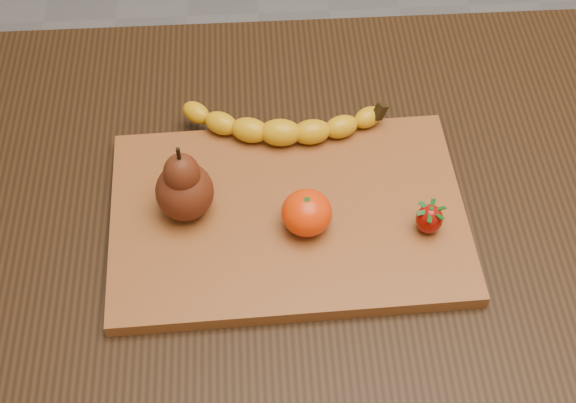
{
  "coord_description": "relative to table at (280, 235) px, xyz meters",
  "views": [
    {
      "loc": [
        -0.03,
        -0.66,
        1.59
      ],
      "look_at": [
        0.01,
        -0.05,
        0.8
      ],
      "focal_mm": 50.0,
      "sensor_mm": 36.0,
      "label": 1
    }
  ],
  "objects": [
    {
      "name": "table",
      "position": [
        0.0,
        0.0,
        0.0
      ],
      "size": [
        1.0,
        0.7,
        0.76
      ],
      "color": "black",
      "rests_on": "ground"
    },
    {
      "name": "cutting_board",
      "position": [
        0.01,
        -0.05,
        0.11
      ],
      "size": [
        0.46,
        0.31,
        0.02
      ],
      "primitive_type": "cube",
      "rotation": [
        0.0,
        0.0,
        0.03
      ],
      "color": "brown",
      "rests_on": "table"
    },
    {
      "name": "pear",
      "position": [
        -0.12,
        -0.04,
        0.17
      ],
      "size": [
        0.09,
        0.09,
        0.11
      ],
      "primitive_type": null,
      "rotation": [
        0.0,
        0.0,
        0.36
      ],
      "color": "#4E1D0C",
      "rests_on": "cutting_board"
    },
    {
      "name": "strawberry",
      "position": [
        0.18,
        -0.08,
        0.14
      ],
      "size": [
        0.04,
        0.04,
        0.04
      ],
      "primitive_type": null,
      "rotation": [
        0.0,
        0.0,
        0.2
      ],
      "color": "#890903",
      "rests_on": "cutting_board"
    },
    {
      "name": "banana",
      "position": [
        0.01,
        0.07,
        0.14
      ],
      "size": [
        0.24,
        0.09,
        0.04
      ],
      "primitive_type": null,
      "rotation": [
        0.0,
        0.0,
        -0.1
      ],
      "color": "#CF9809",
      "rests_on": "cutting_board"
    },
    {
      "name": "mandarin",
      "position": [
        0.03,
        -0.07,
        0.14
      ],
      "size": [
        0.08,
        0.08,
        0.05
      ],
      "primitive_type": "ellipsoid",
      "rotation": [
        0.0,
        0.0,
        0.31
      ],
      "color": "red",
      "rests_on": "cutting_board"
    }
  ]
}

